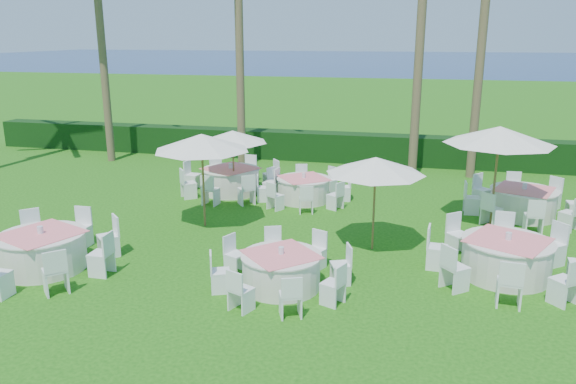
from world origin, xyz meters
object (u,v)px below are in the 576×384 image
banquet_table_a (43,250)px  banquet_table_c (506,257)px  banquet_table_e (304,189)px  umbrella_b (376,166)px  umbrella_a (202,142)px  umbrella_c (233,137)px  banquet_table_b (281,270)px  banquet_table_d (231,180)px  umbrella_d (499,135)px  banquet_table_f (523,202)px

banquet_table_a → banquet_table_c: size_ratio=0.99×
banquet_table_e → umbrella_b: (2.56, -3.78, 1.76)m
banquet_table_e → umbrella_a: umbrella_a is taller
banquet_table_e → umbrella_c: umbrella_c is taller
banquet_table_a → banquet_table_e: banquet_table_a is taller
banquet_table_b → banquet_table_e: (-0.87, 6.47, 0.00)m
umbrella_a → banquet_table_d: bearing=96.5°
banquet_table_c → umbrella_d: umbrella_d is taller
umbrella_b → umbrella_d: size_ratio=0.81×
banquet_table_a → banquet_table_b: (5.56, 0.31, -0.06)m
banquet_table_c → banquet_table_f: 4.77m
banquet_table_a → banquet_table_f: 13.16m
banquet_table_b → umbrella_a: umbrella_a is taller
banquet_table_b → umbrella_c: umbrella_c is taller
banquet_table_a → umbrella_b: (7.26, 2.99, 1.71)m
umbrella_a → umbrella_b: umbrella_a is taller
umbrella_b → umbrella_d: bearing=40.6°
umbrella_a → umbrella_c: (-0.16, 3.04, -0.37)m
banquet_table_c → umbrella_a: bearing=167.7°
banquet_table_e → umbrella_c: bearing=-179.3°
banquet_table_a → banquet_table_f: bearing=30.4°
banquet_table_d → umbrella_d: bearing=-10.1°
banquet_table_b → umbrella_d: bearing=48.1°
banquet_table_f → umbrella_b: bearing=-138.0°
umbrella_c → umbrella_d: bearing=-7.7°
banquet_table_d → umbrella_c: umbrella_c is taller
banquet_table_a → umbrella_c: size_ratio=1.50×
banquet_table_c → banquet_table_d: (-8.20, 5.12, -0.00)m
banquet_table_e → umbrella_a: bearing=-125.8°
banquet_table_b → umbrella_a: (-3.08, 3.40, 1.99)m
banquet_table_a → banquet_table_c: (10.29, 2.01, 0.00)m
banquet_table_f → umbrella_d: umbrella_d is taller
banquet_table_e → banquet_table_f: 6.65m
banquet_table_f → umbrella_b: (-4.08, -3.67, 1.71)m
umbrella_a → umbrella_d: umbrella_d is taller
umbrella_b → umbrella_c: umbrella_b is taller
banquet_table_f → umbrella_b: umbrella_b is taller
banquet_table_b → umbrella_b: umbrella_b is taller
banquet_table_b → umbrella_a: bearing=132.1°
umbrella_a → umbrella_d: size_ratio=0.88×
banquet_table_a → banquet_table_e: bearing=55.3°
banquet_table_b → umbrella_c: bearing=116.7°
banquet_table_a → banquet_table_e: (4.70, 6.78, -0.05)m
banquet_table_b → umbrella_c: (-3.24, 6.44, 1.62)m
banquet_table_e → umbrella_b: size_ratio=1.25×
banquet_table_d → banquet_table_f: banquet_table_d is taller
banquet_table_e → banquet_table_f: (6.65, -0.11, 0.04)m
banquet_table_a → banquet_table_b: bearing=3.2°
banquet_table_a → umbrella_b: size_ratio=1.41×
banquet_table_e → umbrella_d: size_ratio=1.01×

